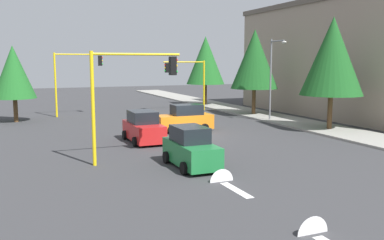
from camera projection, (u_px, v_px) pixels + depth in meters
ground_plane at (189, 136)px, 29.20m from camera, size 120.00×120.00×0.00m
sidewalk_kerb at (276, 118)px, 37.78m from camera, size 80.00×4.00×0.15m
lane_arrow_near at (227, 185)px, 17.53m from camera, size 2.40×1.10×1.10m
apartment_block at (351, 58)px, 39.76m from camera, size 25.07×9.30×10.83m
traffic_signal_near_right at (129, 84)px, 20.99m from camera, size 0.36×4.59×5.61m
traffic_signal_far_left at (188, 75)px, 43.63m from camera, size 0.36×4.59×5.22m
traffic_signal_far_right at (75, 72)px, 39.21m from camera, size 0.36×4.59×5.92m
street_lamp_curbside at (273, 71)px, 35.43m from camera, size 2.15×0.28×7.00m
tree_roadside_mid at (255, 59)px, 39.61m from camera, size 4.44×4.44×8.12m
tree_opposite_side at (13, 72)px, 35.36m from camera, size 3.56×3.56×6.47m
tree_roadside_near at (332, 56)px, 30.65m from camera, size 4.56×4.56×8.34m
tree_roadside_far at (206, 60)px, 48.56m from camera, size 4.38×4.38×8.01m
car_green at (191, 149)px, 20.47m from camera, size 3.90×1.94×1.98m
car_orange at (185, 119)px, 31.09m from camera, size 1.96×4.15×1.98m
car_red at (143, 128)px, 26.91m from camera, size 4.16×2.07×1.98m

